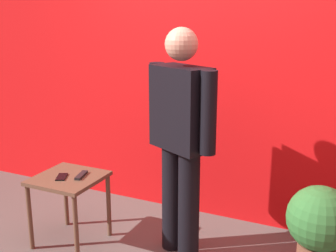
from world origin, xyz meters
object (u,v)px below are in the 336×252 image
side_table (69,187)px  potted_plant (319,226)px  standing_person (181,133)px  cell_phone (62,177)px  tv_remote (81,175)px

side_table → potted_plant: 1.86m
standing_person → cell_phone: size_ratio=11.79×
cell_phone → tv_remote: size_ratio=0.85×
side_table → potted_plant: size_ratio=0.82×
tv_remote → potted_plant: potted_plant is taller
standing_person → cell_phone: 1.00m
standing_person → cell_phone: bearing=-162.6°
standing_person → tv_remote: (-0.75, -0.19, -0.38)m
cell_phone → tv_remote: 0.15m
cell_phone → side_table: bearing=23.5°
side_table → tv_remote: 0.14m
cell_phone → tv_remote: bearing=7.1°
side_table → tv_remote: (0.09, 0.04, 0.10)m
standing_person → potted_plant: (0.99, 0.06, -0.54)m
cell_phone → potted_plant: bearing=-16.5°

